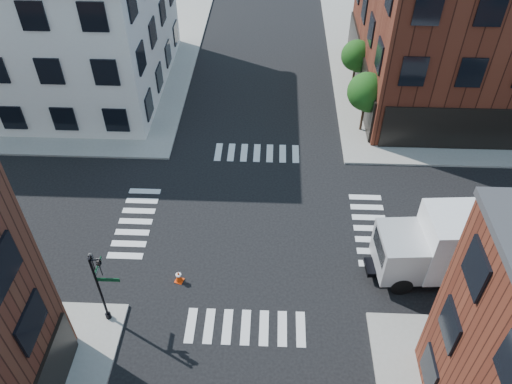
{
  "coord_description": "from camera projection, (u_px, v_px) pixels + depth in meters",
  "views": [
    {
      "loc": [
        1.07,
        -20.66,
        21.31
      ],
      "look_at": [
        0.22,
        0.16,
        2.5
      ],
      "focal_mm": 35.0,
      "sensor_mm": 36.0,
      "label": 1
    }
  ],
  "objects": [
    {
      "name": "sidewalk_nw",
      "position": [
        35.0,
        54.0,
        45.8
      ],
      "size": [
        30.0,
        30.0,
        0.15
      ],
      "primitive_type": "cube",
      "color": "gray",
      "rests_on": "ground"
    },
    {
      "name": "signal_pole",
      "position": [
        100.0,
        281.0,
        22.97
      ],
      "size": [
        1.29,
        1.24,
        4.6
      ],
      "color": "black",
      "rests_on": "ground"
    },
    {
      "name": "sidewalk_ne",
      "position": [
        498.0,
        63.0,
        44.52
      ],
      "size": [
        30.0,
        30.0,
        0.15
      ],
      "primitive_type": "cube",
      "color": "gray",
      "rests_on": "ground"
    },
    {
      "name": "traffic_cone",
      "position": [
        179.0,
        276.0,
        26.3
      ],
      "size": [
        0.53,
        0.53,
        0.78
      ],
      "rotation": [
        0.0,
        0.0,
        -0.28
      ],
      "color": "#F33F0A",
      "rests_on": "ground"
    },
    {
      "name": "building_nw",
      "position": [
        16.0,
        19.0,
        38.4
      ],
      "size": [
        22.0,
        16.0,
        11.0
      ],
      "primitive_type": "cube",
      "color": "silver",
      "rests_on": "ground"
    },
    {
      "name": "ground",
      "position": [
        252.0,
        225.0,
        29.64
      ],
      "size": [
        120.0,
        120.0,
        0.0
      ],
      "primitive_type": "plane",
      "color": "black",
      "rests_on": "ground"
    },
    {
      "name": "tree_near",
      "position": [
        367.0,
        94.0,
        34.69
      ],
      "size": [
        2.69,
        2.69,
        4.49
      ],
      "color": "black",
      "rests_on": "ground"
    },
    {
      "name": "tree_far",
      "position": [
        357.0,
        57.0,
        39.33
      ],
      "size": [
        2.43,
        2.43,
        4.07
      ],
      "color": "black",
      "rests_on": "ground"
    },
    {
      "name": "box_truck",
      "position": [
        470.0,
        245.0,
        25.55
      ],
      "size": [
        9.41,
        3.44,
        4.18
      ],
      "rotation": [
        0.0,
        0.0,
        0.07
      ],
      "color": "silver",
      "rests_on": "ground"
    }
  ]
}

